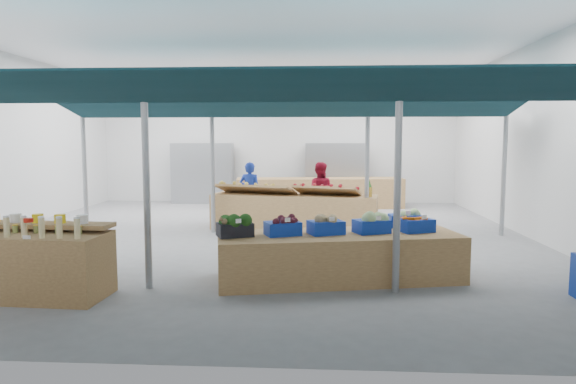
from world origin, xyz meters
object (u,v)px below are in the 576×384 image
veg_counter (339,257)px  vendor_right (319,192)px  vendor_left (250,192)px  fruit_counter (294,212)px  bottle_shelf (35,262)px

veg_counter → vendor_right: 5.49m
vendor_left → vendor_right: (1.80, 0.00, 0.00)m
fruit_counter → vendor_left: vendor_left is taller
veg_counter → vendor_right: bearing=81.6°
veg_counter → fruit_counter: size_ratio=0.93×
fruit_counter → vendor_right: bearing=70.0°
veg_counter → fruit_counter: (-0.90, 4.37, 0.06)m
vendor_right → veg_counter: bearing=101.7°
bottle_shelf → vendor_right: 7.62m
vendor_left → bottle_shelf: bearing=81.4°
fruit_counter → vendor_left: size_ratio=2.50×
vendor_left → veg_counter: bearing=119.6°
veg_counter → vendor_left: vendor_left is taller
veg_counter → fruit_counter: fruit_counter is taller
vendor_right → vendor_left: bearing=8.6°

